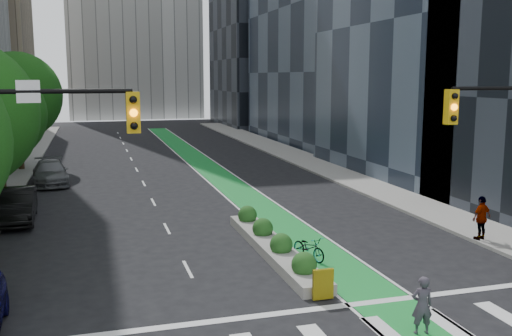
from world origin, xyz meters
TOP-DOWN VIEW (x-y plane):
  - ground at (0.00, 0.00)m, footprint 160.00×160.00m
  - sidewalk_right at (11.80, 25.00)m, footprint 3.60×90.00m
  - bike_lane_paint at (3.00, 30.00)m, footprint 2.20×70.00m
  - building_dark_end at (20.00, 68.00)m, footprint 14.00×18.00m
  - tree_far at (-11.00, 32.00)m, footprint 6.60×6.60m
  - median_planter at (1.20, 7.04)m, footprint 1.20×10.26m
  - bicycle at (2.32, 5.87)m, footprint 1.19×1.89m
  - cyclist at (2.91, -1.21)m, footprint 0.67×0.49m
  - parked_car_left_mid at (-9.50, 15.38)m, footprint 1.94×5.10m
  - parked_car_left_far at (-8.51, 25.53)m, footprint 2.70×5.56m
  - pedestrian_far at (10.30, 5.88)m, footprint 1.21×0.78m

SIDE VIEW (x-z plane):
  - ground at x=0.00m, z-range 0.00..0.00m
  - bike_lane_paint at x=3.00m, z-range 0.00..0.01m
  - sidewalk_right at x=11.80m, z-range 0.00..0.15m
  - median_planter at x=1.20m, z-range -0.18..0.92m
  - bicycle at x=2.32m, z-range 0.00..0.94m
  - parked_car_left_far at x=-8.51m, z-range 0.00..1.56m
  - parked_car_left_mid at x=-9.50m, z-range 0.00..1.66m
  - cyclist at x=2.91m, z-range 0.00..1.69m
  - pedestrian_far at x=10.30m, z-range 0.15..2.07m
  - tree_far at x=-11.00m, z-range 1.19..10.20m
  - building_dark_end at x=20.00m, z-range 0.00..28.00m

